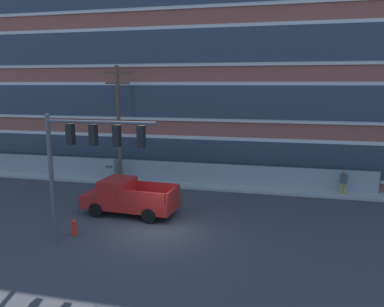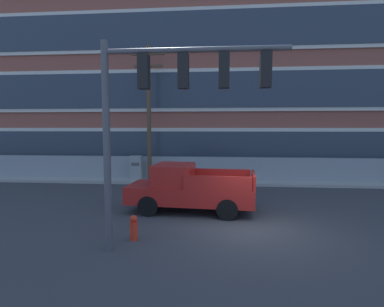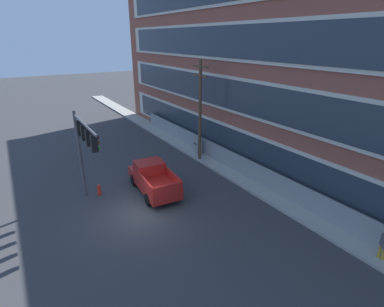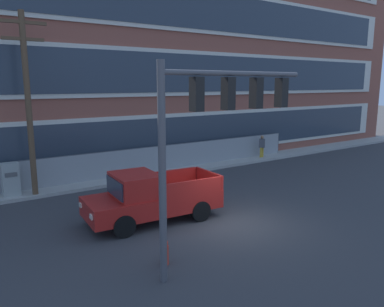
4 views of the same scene
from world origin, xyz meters
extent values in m
plane|color=#38383A|center=(0.00, 0.00, 0.00)|extent=(160.00, 160.00, 0.00)
cube|color=#9E9B93|center=(0.00, 8.30, 0.08)|extent=(80.00, 1.81, 0.16)
cube|color=brown|center=(1.16, 13.58, 7.54)|extent=(49.86, 8.75, 15.07)
cube|color=beige|center=(1.16, 9.14, 2.07)|extent=(45.87, 0.10, 2.71)
cube|color=#2D3844|center=(1.16, 9.08, 2.07)|extent=(43.88, 0.06, 2.26)
cube|color=beige|center=(1.16, 9.14, 5.84)|extent=(45.87, 0.10, 2.71)
cube|color=#2D3844|center=(1.16, 9.08, 5.84)|extent=(43.88, 0.06, 2.26)
cube|color=beige|center=(1.16, 9.14, 9.61)|extent=(45.87, 0.10, 2.71)
cube|color=#2D3844|center=(1.16, 9.08, 9.61)|extent=(43.88, 0.06, 2.26)
cube|color=gray|center=(-2.85, 8.64, 0.80)|extent=(29.40, 0.04, 1.61)
cylinder|color=#4C4C51|center=(-2.85, 8.64, 1.61)|extent=(29.40, 0.05, 0.05)
cylinder|color=#4C4C51|center=(-4.27, -2.19, 2.90)|extent=(0.20, 0.20, 5.80)
cylinder|color=#4C4C51|center=(-1.82, -2.19, 5.50)|extent=(4.91, 0.14, 0.14)
cube|color=black|center=(-3.21, -2.19, 4.95)|extent=(0.28, 0.32, 0.90)
cylinder|color=#4B0807|center=(-3.21, -2.01, 5.23)|extent=(0.04, 0.18, 0.18)
cylinder|color=gold|center=(-3.21, -2.01, 4.95)|extent=(0.04, 0.18, 0.18)
cylinder|color=#0A4011|center=(-3.21, -2.01, 4.67)|extent=(0.04, 0.18, 0.18)
cube|color=black|center=(-2.14, -2.19, 4.95)|extent=(0.28, 0.32, 0.90)
cylinder|color=#4B0807|center=(-2.14, -2.01, 5.23)|extent=(0.04, 0.18, 0.18)
cylinder|color=#503E08|center=(-2.14, -2.01, 4.95)|extent=(0.04, 0.18, 0.18)
cylinder|color=green|center=(-2.14, -2.01, 4.67)|extent=(0.04, 0.18, 0.18)
cube|color=black|center=(-1.07, -2.19, 4.95)|extent=(0.28, 0.32, 0.90)
cylinder|color=red|center=(-1.07, -2.01, 5.23)|extent=(0.04, 0.18, 0.18)
cylinder|color=#503E08|center=(-1.07, -2.01, 4.95)|extent=(0.04, 0.18, 0.18)
cylinder|color=#0A4011|center=(-1.07, -2.01, 4.67)|extent=(0.04, 0.18, 0.18)
cube|color=black|center=(-0.01, -2.19, 4.95)|extent=(0.28, 0.32, 0.90)
cylinder|color=#4B0807|center=(-0.01, -2.01, 5.23)|extent=(0.04, 0.18, 0.18)
cylinder|color=#503E08|center=(-0.01, -2.01, 4.95)|extent=(0.04, 0.18, 0.18)
cylinder|color=green|center=(-0.01, -2.01, 4.67)|extent=(0.04, 0.18, 0.18)
cube|color=#AD1E19|center=(-2.32, 1.93, 0.75)|extent=(5.27, 2.42, 0.70)
cube|color=#AD1E19|center=(-3.04, 1.98, 1.53)|extent=(1.68, 1.99, 0.85)
cube|color=#283342|center=(-3.83, 2.04, 1.53)|extent=(0.18, 1.68, 0.64)
cube|color=#AD1E19|center=(-1.24, 0.89, 1.38)|extent=(2.57, 0.31, 0.56)
cube|color=#AD1E19|center=(-1.10, 2.81, 1.38)|extent=(2.57, 0.31, 0.56)
cube|color=#AD1E19|center=(0.20, 1.74, 1.38)|extent=(0.25, 1.97, 0.56)
cylinder|color=black|center=(-3.93, 1.11, 0.40)|extent=(0.82, 0.32, 0.80)
cylinder|color=black|center=(-3.79, 2.99, 0.40)|extent=(0.82, 0.32, 0.80)
cylinder|color=black|center=(-0.86, 0.88, 0.40)|extent=(0.82, 0.32, 0.80)
cylinder|color=black|center=(-0.72, 2.76, 0.40)|extent=(0.82, 0.32, 0.80)
cube|color=white|center=(-4.96, 1.41, 0.85)|extent=(0.08, 0.24, 0.16)
cube|color=white|center=(-4.85, 2.84, 0.85)|extent=(0.08, 0.24, 0.16)
cylinder|color=brown|center=(-5.41, 7.69, 4.16)|extent=(0.26, 0.26, 8.31)
cube|color=brown|center=(-5.41, 7.69, 7.81)|extent=(2.02, 0.14, 0.14)
cube|color=brown|center=(-5.41, 7.69, 7.11)|extent=(1.72, 0.14, 0.14)
cube|color=#939993|center=(-6.34, 8.06, 0.85)|extent=(0.73, 0.46, 1.69)
cube|color=#515151|center=(-6.34, 7.82, 1.18)|extent=(0.51, 0.02, 0.20)
cylinder|color=red|center=(-3.79, -1.39, 0.29)|extent=(0.24, 0.24, 0.58)
sphere|color=red|center=(-3.79, -1.39, 0.67)|extent=(0.22, 0.22, 0.22)
camera|label=1|loc=(5.44, -16.44, 7.07)|focal=35.00mm
camera|label=2|loc=(-1.20, -10.18, 3.48)|focal=28.00mm
camera|label=3|loc=(14.59, -5.46, 9.88)|focal=28.00mm
camera|label=4|loc=(-8.90, -10.24, 5.22)|focal=35.00mm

